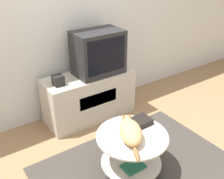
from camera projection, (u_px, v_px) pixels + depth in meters
name	position (u px, v px, depth m)	size (l,w,h in m)	color
ground_plane	(136.00, 169.00, 2.64)	(12.00, 12.00, 0.00)	#93704C
wall_back	(64.00, 14.00, 3.08)	(8.00, 0.05, 2.60)	silver
rug	(136.00, 168.00, 2.64)	(1.89, 1.27, 0.02)	#3D3833
tv_stand	(89.00, 96.00, 3.37)	(1.15, 0.46, 0.60)	beige
tv	(98.00, 53.00, 3.16)	(0.59, 0.38, 0.53)	#232326
speaker	(58.00, 80.00, 2.96)	(0.12, 0.12, 0.12)	black
coffee_table	(132.00, 149.00, 2.50)	(0.68, 0.68, 0.41)	#B2B2B7
dvd_box	(138.00, 122.00, 2.56)	(0.25, 0.17, 0.06)	black
cat	(130.00, 131.00, 2.37)	(0.35, 0.55, 0.14)	tan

